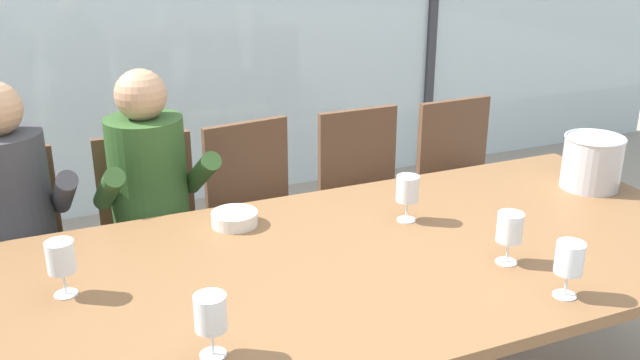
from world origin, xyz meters
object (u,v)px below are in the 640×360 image
Objects in this scene: chair_near_curtain at (9,243)px; ice_bucket_primary at (592,161)px; person_charcoal_jacket at (13,217)px; person_olive_shirt at (155,196)px; tasting_bowl at (235,218)px; wine_glass_near_bucket at (569,260)px; chair_left_of_center at (151,222)px; wine_glass_by_left_taster at (211,315)px; chair_right_of_center at (367,187)px; wine_glass_spare_empty at (510,230)px; wine_glass_center_pour at (407,191)px; dining_table at (362,272)px; chair_near_window_right at (463,174)px; wine_glass_by_right_taster at (61,258)px; chair_center at (258,204)px.

ice_bucket_primary is (2.24, -0.84, 0.31)m from chair_near_curtain.
person_olive_shirt is at bearing -5.16° from person_charcoal_jacket.
wine_glass_near_bucket is at bearing -49.48° from tasting_bowl.
person_olive_shirt reaches higher than chair_left_of_center.
person_charcoal_jacket is at bearing 110.66° from wine_glass_by_left_taster.
chair_right_of_center is at bearing 86.22° from wine_glass_near_bucket.
chair_right_of_center is at bearing 84.30° from wine_glass_spare_empty.
wine_glass_by_left_taster is at bearing -148.36° from wine_glass_center_pour.
dining_table is 2.18× the size of person_charcoal_jacket.
chair_near_window_right is 1.16m from wine_glass_center_pour.
ice_bucket_primary is 1.83m from wine_glass_by_left_taster.
wine_glass_near_bucket and wine_glass_center_pour have the same top height.
wine_glass_by_right_taster is at bearing 156.37° from wine_glass_near_bucket.
chair_center is 5.11× the size of wine_glass_by_right_taster.
wine_glass_by_left_taster reaches higher than chair_near_curtain.
wine_glass_center_pour is at bearing 35.36° from dining_table.
wine_glass_center_pour is at bearing 3.37° from wine_glass_by_right_taster.
chair_near_window_right reaches higher than dining_table.
chair_near_window_right is at bearing -9.23° from chair_center.
wine_glass_by_left_taster is (-1.74, -0.54, 0.00)m from ice_bucket_primary.
dining_table is 0.71m from wine_glass_by_left_taster.
wine_glass_by_left_taster is 1.00× the size of wine_glass_center_pour.
ice_bucket_primary is 0.97m from wine_glass_near_bucket.
tasting_bowl is (0.74, -0.46, 0.05)m from person_charcoal_jacket.
chair_left_of_center and chair_near_window_right have the same top height.
person_charcoal_jacket is at bearing 143.35° from wine_glass_spare_empty.
ice_bucket_primary is (0.06, -0.79, 0.31)m from chair_near_window_right.
wine_glass_by_right_taster reaches higher than dining_table.
wine_glass_spare_empty is (0.93, -1.09, 0.14)m from person_olive_shirt.
wine_glass_near_bucket is (0.95, -1.34, 0.14)m from person_olive_shirt.
ice_bucket_primary is (1.17, -0.82, 0.31)m from chair_center.
wine_glass_near_bucket reaches higher than tasting_bowl.
chair_center is at bearing 10.98° from person_olive_shirt.
chair_right_of_center is 1.73m from wine_glass_by_right_taster.
ice_bucket_primary is at bearing -21.69° from chair_left_of_center.
person_charcoal_jacket is 7.16× the size of tasting_bowl.
wine_glass_by_right_taster is at bearing -176.63° from wine_glass_center_pour.
person_olive_shirt is 6.95× the size of wine_glass_by_left_taster.
chair_near_curtain is 1.64m from wine_glass_center_pour.
dining_table is 0.50m from wine_glass_spare_empty.
ice_bucket_primary is 0.84m from wine_glass_spare_empty.
wine_glass_spare_empty reaches higher than dining_table.
wine_glass_near_bucket is at bearing -115.84° from chair_near_window_right.
chair_center reaches higher than tasting_bowl.
wine_glass_by_left_taster and wine_glass_center_pour have the same top height.
ice_bucket_primary is at bearing -8.55° from tasting_bowl.
wine_glass_center_pour is at bearing -45.74° from person_olive_shirt.
wine_glass_spare_empty is at bearing -28.14° from dining_table.
wine_glass_center_pour reaches higher than chair_near_curtain.
chair_near_window_right is 1.61m from person_olive_shirt.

